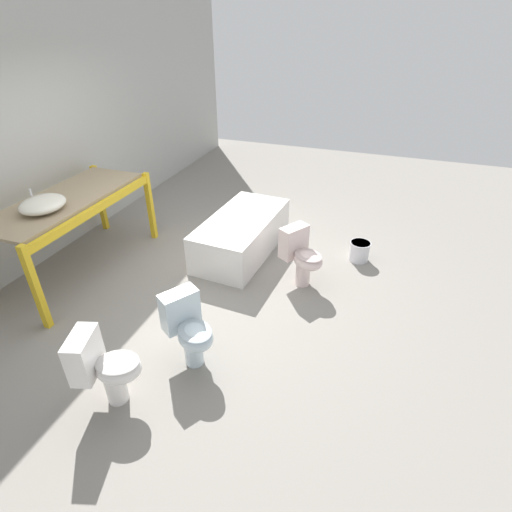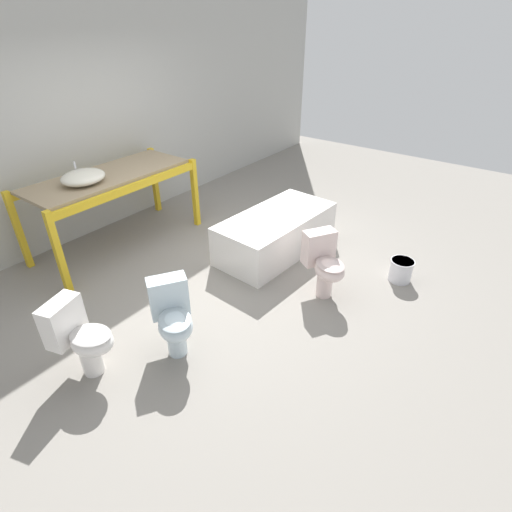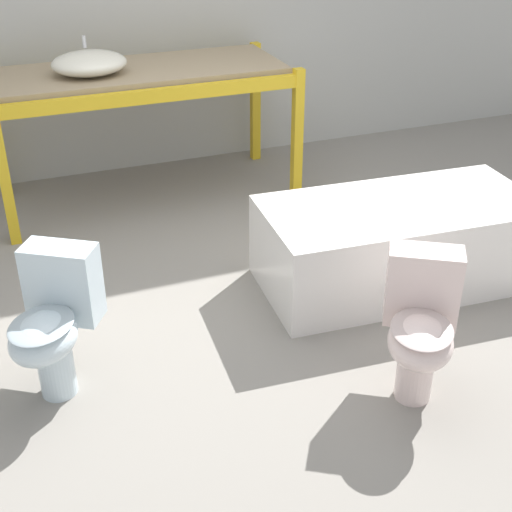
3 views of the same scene
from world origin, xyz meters
name	(u,v)px [view 3 (image 3 of 3)]	position (x,y,z in m)	size (l,w,h in m)	color
ground_plane	(247,290)	(0.00, 0.00, 0.00)	(12.00, 12.00, 0.00)	gray
shelving_rack	(142,85)	(-0.21, 1.56, 0.85)	(2.13, 0.92, 0.98)	gold
sink_basin	(89,63)	(-0.56, 1.50, 1.06)	(0.51, 0.44, 0.24)	silver
bathtub_main	(398,237)	(0.89, -0.22, 0.30)	(1.67, 0.88, 0.52)	white
toilet_far	(53,319)	(-1.15, -0.50, 0.39)	(0.55, 0.61, 0.70)	silver
toilet_extra	(420,323)	(0.43, -1.15, 0.39)	(0.54, 0.61, 0.70)	silver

